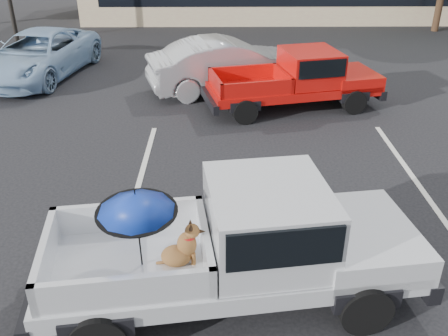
{
  "coord_description": "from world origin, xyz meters",
  "views": [
    {
      "loc": [
        -1.28,
        -7.82,
        5.31
      ],
      "look_at": [
        -1.19,
        -0.25,
        1.3
      ],
      "focal_mm": 40.0,
      "sensor_mm": 36.0,
      "label": 1
    }
  ],
  "objects_px": {
    "silver_pickup": "(252,239)",
    "silver_sedan": "(228,65)",
    "red_pickup": "(305,77)",
    "blue_suv": "(38,55)"
  },
  "relations": [
    {
      "from": "silver_pickup",
      "to": "red_pickup",
      "type": "bearing_deg",
      "value": 68.22
    },
    {
      "from": "silver_pickup",
      "to": "silver_sedan",
      "type": "distance_m",
      "value": 9.54
    },
    {
      "from": "red_pickup",
      "to": "blue_suv",
      "type": "distance_m",
      "value": 9.17
    },
    {
      "from": "silver_sedan",
      "to": "blue_suv",
      "type": "relative_size",
      "value": 0.91
    },
    {
      "from": "silver_pickup",
      "to": "red_pickup",
      "type": "xyz_separation_m",
      "value": [
        2.02,
        8.01,
        -0.13
      ]
    },
    {
      "from": "red_pickup",
      "to": "silver_sedan",
      "type": "xyz_separation_m",
      "value": [
        -2.18,
        1.52,
        -0.09
      ]
    },
    {
      "from": "silver_pickup",
      "to": "silver_sedan",
      "type": "relative_size",
      "value": 1.18
    },
    {
      "from": "silver_pickup",
      "to": "blue_suv",
      "type": "bearing_deg",
      "value": 113.29
    },
    {
      "from": "silver_sedan",
      "to": "blue_suv",
      "type": "height_order",
      "value": "silver_sedan"
    },
    {
      "from": "red_pickup",
      "to": "blue_suv",
      "type": "height_order",
      "value": "red_pickup"
    }
  ]
}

